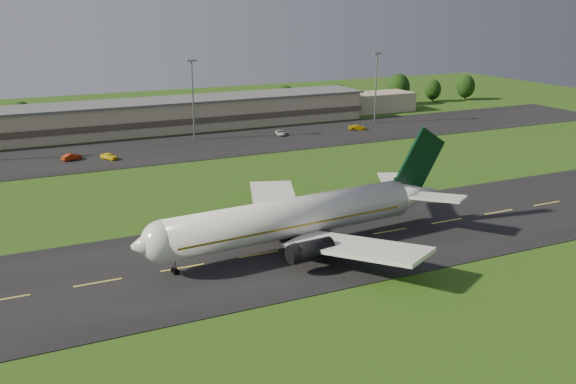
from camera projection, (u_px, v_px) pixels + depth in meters
name	position (u px, v px, depth m)	size (l,w,h in m)	color
ground	(327.00, 243.00, 94.36)	(360.00, 360.00, 0.00)	#244010
taxiway	(327.00, 242.00, 94.35)	(220.00, 30.00, 0.10)	black
apron	(185.00, 147.00, 156.65)	(260.00, 30.00, 0.10)	black
airliner	(296.00, 217.00, 91.00)	(51.29, 42.05, 15.57)	white
terminal	(181.00, 114.00, 179.10)	(145.00, 16.00, 8.40)	tan
light_mast_centre	(193.00, 90.00, 162.04)	(2.40, 1.20, 20.35)	gray
light_mast_east	(376.00, 79.00, 184.78)	(2.40, 1.20, 20.35)	gray
tree_line	(235.00, 101.00, 195.92)	(200.12, 9.49, 10.61)	black
service_vehicle_a	(109.00, 156.00, 144.00)	(1.76, 4.37, 1.49)	yellow
service_vehicle_b	(72.00, 157.00, 143.35)	(1.57, 4.50, 1.48)	maroon
service_vehicle_c	(280.00, 133.00, 170.37)	(2.17, 4.71, 1.31)	silver
service_vehicle_d	(357.00, 127.00, 177.45)	(2.00, 4.91, 1.43)	gold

